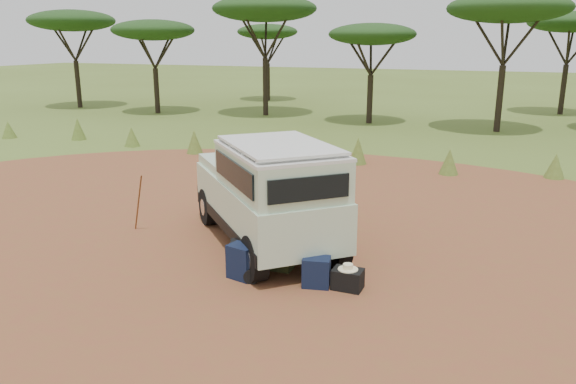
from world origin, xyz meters
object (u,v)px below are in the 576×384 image
at_px(backpack_black, 242,255).
at_px(walking_staff, 138,203).
at_px(backpack_olive, 281,256).
at_px(duffel_navy, 316,272).
at_px(backpack_navy, 242,262).
at_px(hard_case, 348,279).
at_px(safari_vehicle, 268,195).

bearing_deg(backpack_black, walking_staff, 137.07).
bearing_deg(walking_staff, backpack_olive, -78.21).
height_order(backpack_black, backpack_olive, backpack_black).
bearing_deg(duffel_navy, backpack_black, 160.17).
xyz_separation_m(backpack_navy, duffel_navy, (1.31, 0.18, -0.05)).
height_order(walking_staff, hard_case, walking_staff).
distance_m(backpack_black, backpack_navy, 0.41).
height_order(safari_vehicle, duffel_navy, safari_vehicle).
bearing_deg(backpack_black, safari_vehicle, 67.90).
height_order(backpack_olive, duffel_navy, backpack_olive).
bearing_deg(hard_case, safari_vehicle, 146.83).
relative_size(backpack_navy, backpack_olive, 1.13).
relative_size(safari_vehicle, backpack_black, 8.15).
height_order(safari_vehicle, backpack_black, safari_vehicle).
relative_size(safari_vehicle, backpack_olive, 8.30).
bearing_deg(walking_staff, duffel_navy, -81.13).
bearing_deg(safari_vehicle, duffel_navy, 2.74).
height_order(backpack_navy, duffel_navy, backpack_navy).
xyz_separation_m(backpack_black, hard_case, (2.01, -0.10, -0.10)).
bearing_deg(walking_staff, hard_case, -78.63).
bearing_deg(backpack_olive, backpack_black, -161.71).
bearing_deg(backpack_olive, backpack_navy, -130.15).
height_order(backpack_black, backpack_navy, backpack_navy).
relative_size(backpack_black, backpack_olive, 1.02).
distance_m(backpack_black, backpack_olive, 0.71).
height_order(backpack_black, duffel_navy, backpack_black).
bearing_deg(backpack_navy, walking_staff, 169.57).
bearing_deg(backpack_black, backpack_olive, -5.57).
xyz_separation_m(backpack_olive, hard_case, (1.34, -0.33, -0.09)).
distance_m(safari_vehicle, hard_case, 2.63).
distance_m(walking_staff, hard_case, 5.15).
relative_size(safari_vehicle, walking_staff, 3.31).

